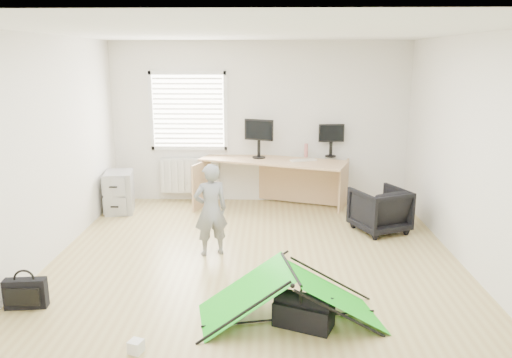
{
  "coord_description": "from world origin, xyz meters",
  "views": [
    {
      "loc": [
        0.16,
        -5.65,
        2.43
      ],
      "look_at": [
        0.0,
        0.4,
        0.95
      ],
      "focal_mm": 35.0,
      "sensor_mm": 36.0,
      "label": 1
    }
  ],
  "objects_px": {
    "monitor_right": "(331,145)",
    "person": "(211,210)",
    "office_chair": "(380,210)",
    "storage_crate": "(390,214)",
    "desk": "(273,184)",
    "kite": "(290,295)",
    "duffel_bag": "(304,314)",
    "monitor_left": "(259,144)",
    "filing_cabinet": "(119,192)",
    "thermos": "(306,150)",
    "laptop_bag": "(26,293)"
  },
  "relations": [
    {
      "from": "thermos",
      "to": "filing_cabinet",
      "type": "bearing_deg",
      "value": -169.41
    },
    {
      "from": "thermos",
      "to": "duffel_bag",
      "type": "xyz_separation_m",
      "value": [
        -0.29,
        -4.03,
        -0.8
      ]
    },
    {
      "from": "monitor_left",
      "to": "duffel_bag",
      "type": "xyz_separation_m",
      "value": [
        0.5,
        -3.92,
        -0.92
      ]
    },
    {
      "from": "desk",
      "to": "monitor_right",
      "type": "xyz_separation_m",
      "value": [
        0.97,
        0.28,
        0.6
      ]
    },
    {
      "from": "desk",
      "to": "office_chair",
      "type": "xyz_separation_m",
      "value": [
        1.51,
        -1.15,
        -0.08
      ]
    },
    {
      "from": "kite",
      "to": "duffel_bag",
      "type": "relative_size",
      "value": 3.19
    },
    {
      "from": "filing_cabinet",
      "to": "storage_crate",
      "type": "height_order",
      "value": "filing_cabinet"
    },
    {
      "from": "laptop_bag",
      "to": "monitor_right",
      "type": "bearing_deg",
      "value": 41.17
    },
    {
      "from": "desk",
      "to": "office_chair",
      "type": "height_order",
      "value": "desk"
    },
    {
      "from": "monitor_left",
      "to": "office_chair",
      "type": "bearing_deg",
      "value": -15.02
    },
    {
      "from": "kite",
      "to": "laptop_bag",
      "type": "distance_m",
      "value": 2.63
    },
    {
      "from": "thermos",
      "to": "person",
      "type": "relative_size",
      "value": 0.19
    },
    {
      "from": "laptop_bag",
      "to": "kite",
      "type": "bearing_deg",
      "value": -10.36
    },
    {
      "from": "desk",
      "to": "kite",
      "type": "height_order",
      "value": "desk"
    },
    {
      "from": "monitor_right",
      "to": "storage_crate",
      "type": "distance_m",
      "value": 1.57
    },
    {
      "from": "desk",
      "to": "storage_crate",
      "type": "height_order",
      "value": "desk"
    },
    {
      "from": "filing_cabinet",
      "to": "desk",
      "type": "bearing_deg",
      "value": -3.0
    },
    {
      "from": "monitor_right",
      "to": "person",
      "type": "xyz_separation_m",
      "value": [
        -1.75,
        -2.35,
        -0.42
      ]
    },
    {
      "from": "kite",
      "to": "monitor_left",
      "type": "bearing_deg",
      "value": 84.09
    },
    {
      "from": "kite",
      "to": "thermos",
      "type": "bearing_deg",
      "value": 72.48
    },
    {
      "from": "monitor_left",
      "to": "laptop_bag",
      "type": "xyz_separation_m",
      "value": [
        -2.24,
        -3.65,
        -0.89
      ]
    },
    {
      "from": "filing_cabinet",
      "to": "monitor_right",
      "type": "bearing_deg",
      "value": -0.4
    },
    {
      "from": "thermos",
      "to": "duffel_bag",
      "type": "distance_m",
      "value": 4.12
    },
    {
      "from": "storage_crate",
      "to": "duffel_bag",
      "type": "height_order",
      "value": "storage_crate"
    },
    {
      "from": "monitor_left",
      "to": "storage_crate",
      "type": "height_order",
      "value": "monitor_left"
    },
    {
      "from": "monitor_right",
      "to": "duffel_bag",
      "type": "xyz_separation_m",
      "value": [
        -0.7,
        -4.06,
        -0.89
      ]
    },
    {
      "from": "filing_cabinet",
      "to": "office_chair",
      "type": "xyz_separation_m",
      "value": [
        3.98,
        -0.83,
        -0.01
      ]
    },
    {
      "from": "desk",
      "to": "thermos",
      "type": "relative_size",
      "value": 10.43
    },
    {
      "from": "storage_crate",
      "to": "duffel_bag",
      "type": "relative_size",
      "value": 0.94
    },
    {
      "from": "person",
      "to": "duffel_bag",
      "type": "relative_size",
      "value": 2.21
    },
    {
      "from": "office_chair",
      "to": "laptop_bag",
      "type": "height_order",
      "value": "office_chair"
    },
    {
      "from": "filing_cabinet",
      "to": "laptop_bag",
      "type": "xyz_separation_m",
      "value": [
        -0.01,
        -3.19,
        -0.18
      ]
    },
    {
      "from": "monitor_left",
      "to": "kite",
      "type": "xyz_separation_m",
      "value": [
        0.38,
        -3.82,
        -0.78
      ]
    },
    {
      "from": "office_chair",
      "to": "storage_crate",
      "type": "xyz_separation_m",
      "value": [
        0.26,
        0.39,
        -0.18
      ]
    },
    {
      "from": "monitor_right",
      "to": "person",
      "type": "height_order",
      "value": "monitor_right"
    },
    {
      "from": "monitor_right",
      "to": "person",
      "type": "relative_size",
      "value": 0.36
    },
    {
      "from": "desk",
      "to": "thermos",
      "type": "height_order",
      "value": "thermos"
    },
    {
      "from": "filing_cabinet",
      "to": "thermos",
      "type": "xyz_separation_m",
      "value": [
        3.02,
        0.56,
        0.59
      ]
    },
    {
      "from": "person",
      "to": "laptop_bag",
      "type": "xyz_separation_m",
      "value": [
        -1.69,
        -1.44,
        -0.43
      ]
    },
    {
      "from": "desk",
      "to": "kite",
      "type": "relative_size",
      "value": 1.39
    },
    {
      "from": "person",
      "to": "monitor_right",
      "type": "bearing_deg",
      "value": -148.2
    },
    {
      "from": "filing_cabinet",
      "to": "monitor_right",
      "type": "height_order",
      "value": "monitor_right"
    },
    {
      "from": "duffel_bag",
      "to": "person",
      "type": "bearing_deg",
      "value": 144.13
    },
    {
      "from": "monitor_right",
      "to": "laptop_bag",
      "type": "distance_m",
      "value": 5.19
    },
    {
      "from": "monitor_left",
      "to": "office_chair",
      "type": "distance_m",
      "value": 2.29
    },
    {
      "from": "monitor_right",
      "to": "duffel_bag",
      "type": "distance_m",
      "value": 4.22
    },
    {
      "from": "monitor_left",
      "to": "monitor_right",
      "type": "relative_size",
      "value": 1.17
    },
    {
      "from": "monitor_left",
      "to": "duffel_bag",
      "type": "height_order",
      "value": "monitor_left"
    },
    {
      "from": "thermos",
      "to": "monitor_right",
      "type": "bearing_deg",
      "value": 4.95
    },
    {
      "from": "filing_cabinet",
      "to": "kite",
      "type": "distance_m",
      "value": 4.26
    }
  ]
}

